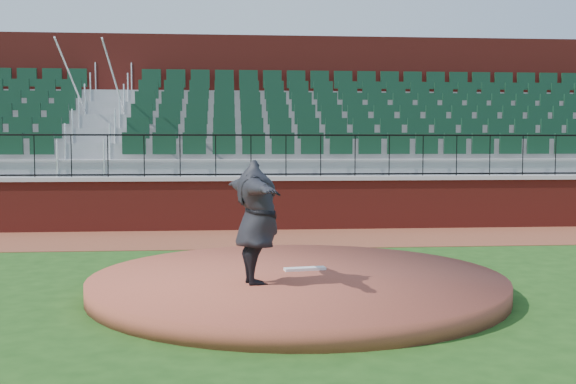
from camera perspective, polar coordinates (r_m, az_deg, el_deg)
The scene contains 10 objects.
ground at distance 10.17m, azimuth 0.73°, elevation -7.92°, with size 90.00×90.00×0.00m, color #1C4313.
warning_track at distance 15.47m, azimuth -1.25°, elevation -3.78°, with size 34.00×3.20×0.01m, color brown.
field_wall at distance 16.99m, azimuth -1.60°, elevation -1.07°, with size 34.00×0.35×1.20m, color maroon.
wall_cap at distance 16.95m, azimuth -1.60°, elevation 1.12°, with size 34.00×0.45×0.10m, color #B7B7B7.
wall_railing at distance 16.93m, azimuth -1.60°, elevation 2.98°, with size 34.00×0.05×1.00m, color black, non-canonical shape.
seating_stands at distance 19.65m, azimuth -2.07°, elevation 4.58°, with size 34.00×5.10×4.60m, color gray, non-canonical shape.
concourse_wall at distance 22.46m, azimuth -2.43°, elevation 5.65°, with size 34.00×0.50×5.50m, color maroon.
pitchers_mound at distance 9.92m, azimuth 0.76°, elevation -7.49°, with size 5.81×5.81×0.25m, color brown.
pitching_rubber at distance 10.24m, azimuth 1.39°, elevation -6.30°, with size 0.61×0.15×0.04m, color white.
pitcher at distance 9.14m, azimuth -2.59°, elevation -2.48°, with size 2.01×0.55×1.64m, color black.
Camera 1 is at (-0.98, -9.90, 2.10)m, focal length 43.50 mm.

